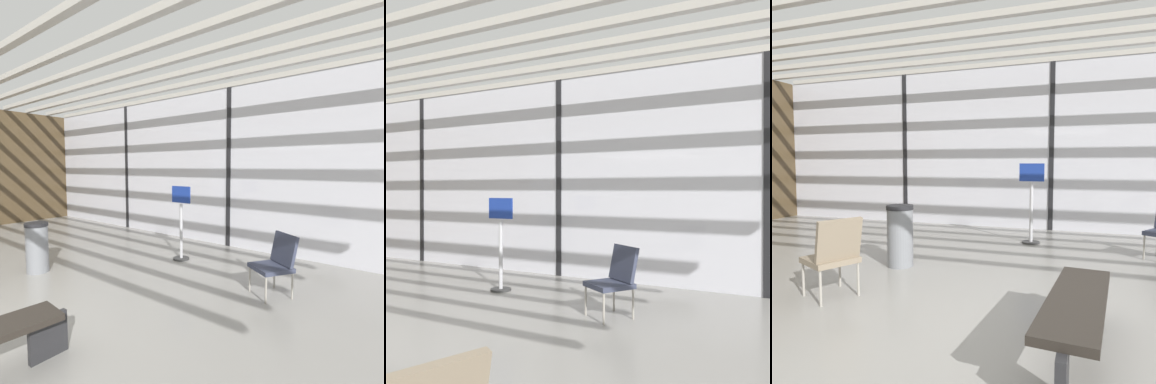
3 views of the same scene
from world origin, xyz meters
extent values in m
plane|color=gray|center=(0.00, 0.00, 0.00)|extent=(60.00, 60.00, 0.00)
cube|color=silver|center=(0.00, 5.20, 1.78)|extent=(14.00, 0.08, 3.57)
cube|color=black|center=(-3.50, 5.20, 1.78)|extent=(0.10, 0.12, 3.57)
cube|color=black|center=(0.00, 5.20, 1.78)|extent=(0.10, 0.12, 3.57)
cube|color=#B7B2A8|center=(0.00, 2.56, 3.62)|extent=(13.72, 0.12, 0.10)
cube|color=#B7B2A8|center=(0.00, 3.22, 3.62)|extent=(13.72, 0.12, 0.10)
cube|color=#B7B2A8|center=(0.00, 3.88, 3.62)|extent=(13.72, 0.12, 0.10)
cube|color=#B7B2A8|center=(0.00, 4.54, 3.62)|extent=(13.72, 0.12, 0.10)
cube|color=#B7B2A8|center=(0.00, 5.20, 3.62)|extent=(13.72, 0.12, 0.10)
ellipsoid|color=silver|center=(-0.97, 10.23, 1.96)|extent=(13.72, 3.91, 3.91)
sphere|color=#9D9DA0|center=(-7.27, 10.23, 1.96)|extent=(2.15, 2.15, 2.15)
sphere|color=black|center=(-4.74, 8.43, 2.25)|extent=(0.28, 0.28, 0.28)
sphere|color=black|center=(-3.84, 8.43, 2.25)|extent=(0.28, 0.28, 0.28)
sphere|color=black|center=(-2.94, 8.43, 2.25)|extent=(0.28, 0.28, 0.28)
sphere|color=black|center=(-2.04, 8.43, 2.25)|extent=(0.28, 0.28, 0.28)
cube|color=#7F705B|center=(-1.86, 0.38, 0.40)|extent=(0.64, 0.64, 0.06)
cube|color=#7F705B|center=(-1.66, 0.29, 0.65)|extent=(0.33, 0.49, 0.44)
cylinder|color=gray|center=(-1.96, 0.66, 0.18)|extent=(0.03, 0.03, 0.37)
cylinder|color=gray|center=(-2.13, 0.28, 0.18)|extent=(0.03, 0.03, 0.37)
cylinder|color=gray|center=(-1.58, 0.48, 0.18)|extent=(0.03, 0.03, 0.37)
cylinder|color=gray|center=(-1.75, 0.10, 0.18)|extent=(0.03, 0.03, 0.37)
cylinder|color=gray|center=(1.58, 3.15, 0.18)|extent=(0.03, 0.03, 0.37)
cube|color=#28231E|center=(0.71, -0.08, 0.44)|extent=(0.52, 1.53, 0.06)
cube|color=#262628|center=(0.66, -0.75, 0.21)|extent=(0.06, 0.36, 0.41)
cube|color=#262628|center=(0.77, 0.59, 0.21)|extent=(0.06, 0.36, 0.41)
cylinder|color=slate|center=(-1.71, 1.65, 0.40)|extent=(0.36, 0.36, 0.80)
cylinder|color=black|center=(-1.71, 1.65, 0.83)|extent=(0.38, 0.38, 0.06)
cylinder|color=#333333|center=(-0.20, 3.71, 0.01)|extent=(0.32, 0.32, 0.03)
cylinder|color=#B2B2B7|center=(-0.20, 3.71, 0.55)|extent=(0.06, 0.06, 1.10)
cube|color=navy|center=(-0.20, 3.71, 1.28)|extent=(0.44, 0.03, 0.32)
camera|label=1|loc=(3.53, -0.74, 1.82)|focal=28.25mm
camera|label=2|loc=(4.05, -1.69, 1.57)|focal=40.79mm
camera|label=3|loc=(0.77, -2.79, 1.44)|focal=33.92mm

